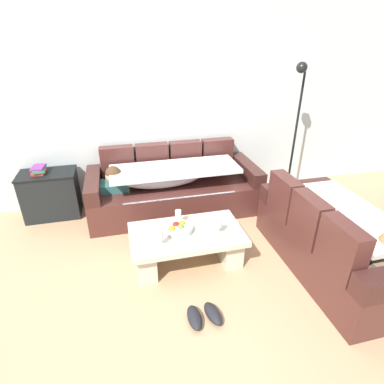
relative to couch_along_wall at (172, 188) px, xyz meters
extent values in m
plane|color=tan|center=(-0.13, -1.62, -0.33)|extent=(14.00, 14.00, 0.00)
cube|color=silver|center=(-0.13, 0.53, 1.02)|extent=(9.00, 0.10, 2.70)
cube|color=#4B2520|center=(0.04, -0.02, -0.12)|extent=(2.32, 0.92, 0.42)
cube|color=#4B2520|center=(-0.70, 0.36, 0.32)|extent=(0.46, 0.16, 0.46)
cube|color=#4B2520|center=(-0.21, 0.36, 0.32)|extent=(0.46, 0.16, 0.46)
cube|color=#4B2520|center=(0.28, 0.36, 0.32)|extent=(0.46, 0.16, 0.46)
cube|color=#4B2520|center=(0.77, 0.36, 0.32)|extent=(0.46, 0.16, 0.46)
cube|color=#3C1D1A|center=(-1.03, -0.02, 0.19)|extent=(0.18, 0.92, 0.20)
cube|color=#3C1D1A|center=(1.10, -0.02, 0.19)|extent=(0.18, 0.92, 0.20)
cube|color=#2D6660|center=(-0.76, -0.03, 0.14)|extent=(0.36, 0.28, 0.11)
sphere|color=tan|center=(-0.76, -0.07, 0.30)|extent=(0.21, 0.21, 0.21)
sphere|color=#4C331E|center=(-0.76, -0.07, 0.33)|extent=(0.20, 0.20, 0.20)
ellipsoid|color=silver|center=(-0.14, -0.07, 0.23)|extent=(1.10, 0.44, 0.28)
cube|color=silver|center=(0.04, -0.09, 0.33)|extent=(1.70, 0.60, 0.05)
cube|color=silver|center=(0.04, -0.46, -0.10)|extent=(1.44, 0.04, 0.38)
cube|color=#4B2520|center=(1.45, -1.62, -0.12)|extent=(0.92, 1.80, 0.42)
cube|color=#4B2520|center=(1.07, -2.10, 0.32)|extent=(0.16, 0.45, 0.46)
cube|color=#4B2520|center=(1.07, -1.62, 0.32)|extent=(0.16, 0.45, 0.46)
cube|color=#4B2520|center=(1.07, -1.14, 0.32)|extent=(0.16, 0.45, 0.46)
cube|color=#3C1D1A|center=(1.45, -0.81, 0.19)|extent=(0.92, 0.18, 0.20)
cube|color=gray|center=(1.46, -2.16, 0.14)|extent=(0.28, 0.36, 0.11)
ellipsoid|color=silver|center=(1.50, -1.54, 0.23)|extent=(0.44, 0.88, 0.28)
cube|color=silver|center=(1.52, -1.62, 0.33)|extent=(0.60, 1.33, 0.05)
cube|color=silver|center=(1.89, -1.62, -0.10)|extent=(0.04, 1.13, 0.38)
cube|color=beige|center=(-0.05, -1.17, 0.02)|extent=(1.20, 0.68, 0.06)
cube|color=beige|center=(-0.51, -1.17, -0.17)|extent=(0.20, 0.54, 0.32)
cube|color=beige|center=(0.41, -1.17, -0.17)|extent=(0.20, 0.54, 0.32)
cylinder|color=silver|center=(-0.13, -1.15, 0.08)|extent=(0.28, 0.28, 0.07)
sphere|color=#AA1A17|center=(-0.15, -1.10, 0.11)|extent=(0.08, 0.08, 0.08)
sphere|color=#5FA231|center=(-0.11, -1.16, 0.11)|extent=(0.08, 0.08, 0.08)
sphere|color=orange|center=(-0.21, -1.18, 0.11)|extent=(0.08, 0.08, 0.08)
sphere|color=orange|center=(-0.09, -1.10, 0.11)|extent=(0.08, 0.08, 0.08)
cylinder|color=silver|center=(-0.36, -1.33, 0.05)|extent=(0.06, 0.06, 0.01)
cylinder|color=silver|center=(-0.36, -1.33, 0.09)|extent=(0.01, 0.01, 0.07)
cylinder|color=silver|center=(-0.36, -1.33, 0.17)|extent=(0.07, 0.07, 0.08)
cylinder|color=silver|center=(0.27, -1.27, 0.05)|extent=(0.06, 0.06, 0.01)
cylinder|color=silver|center=(0.27, -1.27, 0.09)|extent=(0.01, 0.01, 0.07)
cylinder|color=silver|center=(0.27, -1.27, 0.17)|extent=(0.07, 0.07, 0.08)
cylinder|color=silver|center=(-0.10, -0.99, 0.05)|extent=(0.06, 0.06, 0.01)
cylinder|color=silver|center=(-0.10, -0.99, 0.09)|extent=(0.01, 0.01, 0.07)
cylinder|color=silver|center=(-0.10, -0.99, 0.17)|extent=(0.07, 0.07, 0.08)
cube|color=black|center=(-1.62, 0.23, -0.02)|extent=(0.70, 0.42, 0.62)
cube|color=black|center=(-1.62, 0.23, 0.30)|extent=(0.72, 0.44, 0.02)
cube|color=red|center=(-1.71, 0.23, 0.33)|extent=(0.17, 0.20, 0.03)
cube|color=#338C59|center=(-1.69, 0.22, 0.36)|extent=(0.15, 0.21, 0.03)
cube|color=#72337F|center=(-1.70, 0.24, 0.39)|extent=(0.17, 0.23, 0.03)
cylinder|color=black|center=(1.84, 0.04, -0.32)|extent=(0.28, 0.28, 0.02)
cylinder|color=black|center=(1.84, 0.04, 0.59)|extent=(0.03, 0.03, 1.80)
sphere|color=black|center=(1.72, -0.06, 1.55)|extent=(0.14, 0.14, 0.14)
ellipsoid|color=black|center=(-0.17, -1.99, -0.29)|extent=(0.12, 0.27, 0.09)
ellipsoid|color=black|center=(0.00, -1.98, -0.29)|extent=(0.17, 0.29, 0.09)
camera|label=1|loc=(-0.64, -3.81, 1.90)|focal=28.69mm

